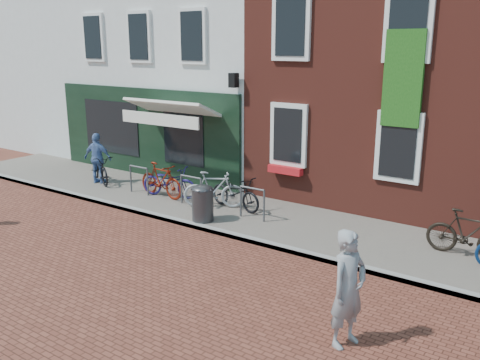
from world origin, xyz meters
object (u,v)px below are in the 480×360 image
Objects in this scene: bicycle_5 at (468,234)px; cafe_person at (98,158)px; bicycle_1 at (161,180)px; woman at (348,289)px; bicycle_4 at (235,193)px; bicycle_3 at (214,190)px; bicycle_0 at (100,169)px; bicycle_2 at (169,182)px; litter_bin at (203,201)px.

cafe_person is at bearing 92.78° from bicycle_5.
woman is at bearing -113.33° from bicycle_1.
bicycle_5 is (10.87, 0.45, -0.30)m from cafe_person.
bicycle_4 is at bearing 91.63° from bicycle_5.
bicycle_4 is at bearing 166.85° from cafe_person.
bicycle_5 is (6.31, 0.37, 0.00)m from bicycle_3.
bicycle_0 and bicycle_2 have the same top height.
bicycle_5 reaches higher than bicycle_2.
bicycle_3 is at bearing 71.33° from woman.
cafe_person is 5.12m from bicycle_4.
cafe_person reaches higher than bicycle_1.
bicycle_2 is (2.90, 0.08, 0.00)m from bicycle_0.
bicycle_2 is 1.00× the size of bicycle_4.
bicycle_0 is at bearing 168.73° from litter_bin.
bicycle_5 is (5.78, 0.12, 0.05)m from bicycle_4.
litter_bin is 5.10m from bicycle_0.
bicycle_1 is at bearing 116.66° from bicycle_2.
litter_bin is 1.26m from bicycle_4.
bicycle_3 is (1.86, 0.08, 0.00)m from bicycle_1.
bicycle_0 is at bearing 78.95° from bicycle_2.
bicycle_5 is (5.88, 1.38, -0.01)m from litter_bin.
bicycle_4 is at bearing -78.22° from bicycle_1.
bicycle_3 is (1.67, -0.07, 0.05)m from bicycle_2.
woman is 8.22m from bicycle_2.
cafe_person is 0.97× the size of bicycle_5.
litter_bin is 0.61× the size of cafe_person.
cafe_person is at bearing 85.82° from woman.
litter_bin is 0.58× the size of bicycle_2.
bicycle_0 is at bearing 92.40° from bicycle_5.
litter_bin is 1.10m from bicycle_3.
bicycle_0 is 1.03× the size of bicycle_3.
bicycle_5 is at bearing -118.17° from bicycle_3.
litter_bin is 0.59× the size of bicycle_5.
bicycle_2 is 1.03× the size of bicycle_5.
bicycle_3 is at bearing -104.87° from bicycle_2.
litter_bin is 0.58× the size of bicycle_4.
cafe_person is at bearing 59.56° from bicycle_3.
litter_bin is at bearing -129.66° from bicycle_2.
bicycle_5 reaches higher than bicycle_4.
woman reaches higher than litter_bin.
bicycle_2 is 1.68m from bicycle_3.
bicycle_2 is at bearing 103.50° from bicycle_4.
cafe_person is 10.88m from bicycle_5.
bicycle_0 is (-5.00, 1.00, -0.06)m from litter_bin.
bicycle_2 is (0.18, 0.15, -0.05)m from bicycle_1.
bicycle_0 is (-0.02, 0.07, -0.35)m from cafe_person.
woman is 1.06× the size of bicycle_4.
bicycle_4 is (0.11, 1.25, -0.06)m from litter_bin.
bicycle_0 is at bearing 101.78° from bicycle_4.
bicycle_2 is (-2.11, 1.08, -0.06)m from litter_bin.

